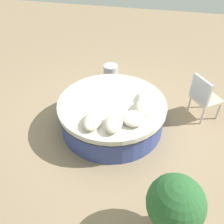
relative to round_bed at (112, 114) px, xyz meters
name	(u,v)px	position (x,y,z in m)	size (l,w,h in m)	color
ground_plane	(112,126)	(0.00, 0.00, -0.32)	(16.00, 16.00, 0.00)	#9E8466
round_bed	(112,114)	(0.00, 0.00, 0.00)	(2.14, 2.14, 0.62)	#38478C
throw_pillow_0	(93,120)	(0.68, -0.19, 0.38)	(0.53, 0.32, 0.15)	beige
throw_pillow_1	(114,123)	(0.68, 0.19, 0.40)	(0.50, 0.30, 0.19)	silver
throw_pillow_2	(134,119)	(0.48, 0.50, 0.38)	(0.41, 0.38, 0.16)	silver
throw_pillow_3	(143,107)	(0.14, 0.61, 0.40)	(0.48, 0.30, 0.19)	beige
throw_pillow_4	(146,97)	(-0.21, 0.64, 0.37)	(0.51, 0.31, 0.15)	white
patio_chair	(204,95)	(-0.72, 1.77, 0.24)	(0.71, 0.71, 0.98)	#B7B7BC
planter	(175,207)	(1.96, 1.25, 0.31)	(0.74, 0.74, 1.08)	brown
side_table	(111,74)	(-1.63, -0.40, -0.07)	(0.37, 0.37, 0.49)	#B7B7BC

